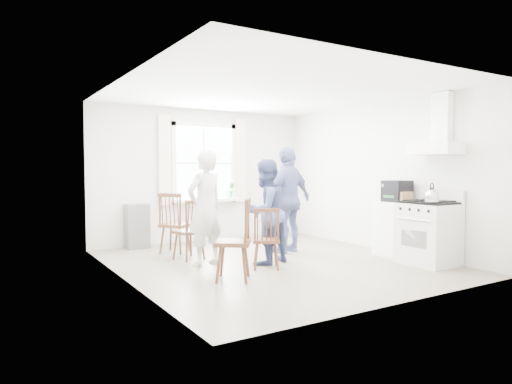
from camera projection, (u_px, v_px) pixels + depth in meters
name	position (u px, v px, depth m)	size (l,w,h in m)	color
room_shell	(273.00, 178.00, 6.95)	(4.62, 5.12, 2.64)	gray
window_assembly	(204.00, 167.00, 9.02)	(1.88, 0.24, 1.70)	white
range_hood	(437.00, 138.00, 6.85)	(0.45, 0.76, 0.94)	white
shelf_unit	(137.00, 226.00, 8.24)	(0.40, 0.30, 0.80)	slate
gas_stove	(428.00, 232.00, 6.84)	(0.68, 0.76, 1.12)	silver
kettle	(432.00, 196.00, 6.49)	(0.21, 0.21, 0.29)	silver
low_cabinet	(395.00, 229.00, 7.47)	(0.50, 0.55, 0.90)	white
stereo_stack	(397.00, 191.00, 7.42)	(0.41, 0.37, 0.35)	black
cardboard_box	(403.00, 197.00, 7.31)	(0.27, 0.19, 0.17)	tan
windsor_chair_a	(193.00, 223.00, 7.15)	(0.50, 0.49, 0.97)	#452516
windsor_chair_b	(266.00, 232.00, 6.47)	(0.51, 0.50, 0.89)	#452516
windsor_chair_c	(242.00, 230.00, 5.87)	(0.62, 0.62, 1.07)	#452516
person_left	(205.00, 208.00, 6.77)	(0.63, 0.63, 1.72)	silver
person_mid	(265.00, 212.00, 6.87)	(0.77, 0.77, 1.58)	#404B77
person_right	(288.00, 200.00, 7.81)	(1.06, 1.06, 1.81)	navy
potted_plant	(231.00, 190.00, 9.25)	(0.17, 0.17, 0.31)	#367A41
windsor_chair_d	(172.00, 217.00, 7.68)	(0.61, 0.61, 1.04)	#452516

